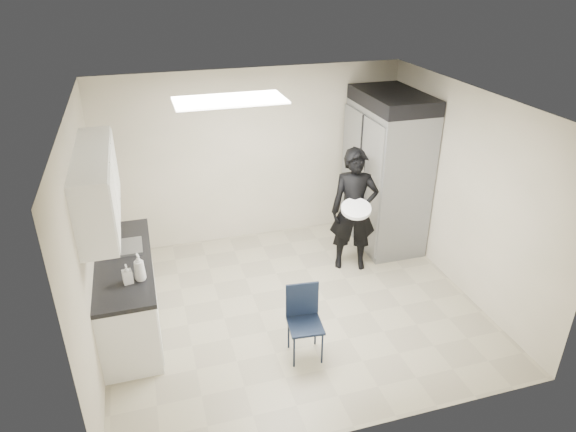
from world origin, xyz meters
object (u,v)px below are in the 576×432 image
object	(u,v)px
commercial_fridge	(386,177)
folding_chair	(305,326)
lower_counter	(128,295)
man_tuxedo	(354,210)

from	to	relation	value
commercial_fridge	folding_chair	size ratio (longest dim) A/B	2.58
lower_counter	folding_chair	bearing A→B (deg)	-31.17
lower_counter	commercial_fridge	size ratio (longest dim) A/B	0.90
lower_counter	man_tuxedo	size ratio (longest dim) A/B	1.09
commercial_fridge	man_tuxedo	bearing A→B (deg)	-142.17
commercial_fridge	folding_chair	xyz separation A→B (m)	(-1.97, -2.17, -0.64)
lower_counter	man_tuxedo	bearing A→B (deg)	9.24
commercial_fridge	man_tuxedo	xyz separation A→B (m)	(-0.75, -0.58, -0.18)
lower_counter	commercial_fridge	xyz separation A→B (m)	(3.78, 1.07, 0.62)
lower_counter	man_tuxedo	xyz separation A→B (m)	(3.03, 0.49, 0.44)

